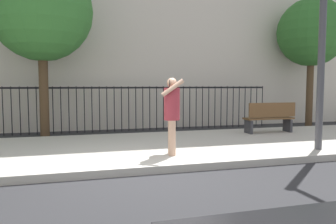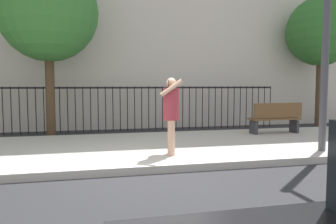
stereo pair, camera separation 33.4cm
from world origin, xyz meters
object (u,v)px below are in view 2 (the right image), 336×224
(street_tree_near, at_px, (48,12))
(street_tree_mid, at_px, (321,32))
(street_bench, at_px, (276,117))
(pedestrian_on_phone, at_px, (171,110))

(street_tree_near, relative_size, street_tree_mid, 1.08)
(street_bench, relative_size, street_tree_mid, 0.32)
(street_bench, distance_m, street_tree_near, 7.72)
(street_tree_near, bearing_deg, pedestrian_on_phone, -54.83)
(pedestrian_on_phone, relative_size, street_tree_near, 0.30)
(street_bench, bearing_deg, street_tree_mid, 34.16)
(pedestrian_on_phone, xyz_separation_m, street_tree_near, (-2.89, 4.11, 2.77))
(street_tree_near, height_order, street_tree_mid, street_tree_near)
(street_bench, height_order, street_tree_mid, street_tree_mid)
(street_bench, xyz_separation_m, street_tree_near, (-6.78, 1.82, 3.23))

